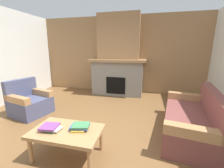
{
  "coord_description": "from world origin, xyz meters",
  "views": [
    {
      "loc": [
        0.98,
        -2.34,
        1.57
      ],
      "look_at": [
        0.23,
        0.78,
        0.79
      ],
      "focal_mm": 23.26,
      "sensor_mm": 36.0,
      "label": 1
    }
  ],
  "objects_px": {
    "armchair": "(29,102)",
    "couch": "(193,120)",
    "fireplace": "(118,61)",
    "coffee_table": "(67,133)"
  },
  "relations": [
    {
      "from": "fireplace",
      "to": "couch",
      "type": "relative_size",
      "value": 1.41
    },
    {
      "from": "couch",
      "to": "armchair",
      "type": "relative_size",
      "value": 2.11
    },
    {
      "from": "fireplace",
      "to": "couch",
      "type": "xyz_separation_m",
      "value": [
        1.86,
        -2.22,
        -0.88
      ]
    },
    {
      "from": "armchair",
      "to": "coffee_table",
      "type": "distance_m",
      "value": 2.01
    },
    {
      "from": "couch",
      "to": "armchair",
      "type": "height_order",
      "value": "same"
    },
    {
      "from": "fireplace",
      "to": "armchair",
      "type": "relative_size",
      "value": 2.97
    },
    {
      "from": "armchair",
      "to": "couch",
      "type": "bearing_deg",
      "value": -0.51
    },
    {
      "from": "fireplace",
      "to": "couch",
      "type": "height_order",
      "value": "fireplace"
    },
    {
      "from": "fireplace",
      "to": "coffee_table",
      "type": "xyz_separation_m",
      "value": [
        -0.1,
        -3.29,
        -0.79
      ]
    },
    {
      "from": "fireplace",
      "to": "armchair",
      "type": "bearing_deg",
      "value": -129.06
    }
  ]
}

